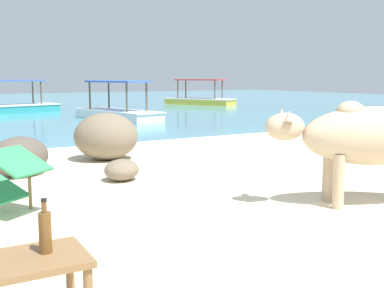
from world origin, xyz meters
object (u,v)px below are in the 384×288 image
deck_chair_far (7,178)px  boat_teal (11,106)px  cow (369,137)px  boat_white (118,111)px  boat_yellow (200,99)px  low_bench_table (12,275)px  bottle (45,231)px

deck_chair_far → boat_teal: boat_teal is taller
cow → boat_white: 11.60m
boat_teal → boat_yellow: (9.28, 1.00, 0.00)m
boat_teal → cow: bearing=80.9°
deck_chair_far → boat_yellow: bearing=-72.3°
low_bench_table → boat_teal: boat_teal is taller
cow → bottle: cow is taller
cow → boat_white: bearing=-71.9°
low_bench_table → boat_white: 13.61m
cow → bottle: bearing=40.7°
boat_teal → boat_yellow: bearing=173.7°
boat_yellow → bottle: bearing=-61.7°
boat_yellow → boat_teal: bearing=-112.3°
boat_teal → boat_white: size_ratio=1.00×
bottle → deck_chair_far: size_ratio=0.32×
bottle → cow: bearing=14.7°
cow → boat_teal: (-0.93, 16.36, -0.50)m
boat_yellow → boat_white: bearing=-77.3°
low_bench_table → boat_white: bearing=67.5°
deck_chair_far → boat_teal: 15.03m
cow → bottle: 3.81m
deck_chair_far → boat_yellow: 19.75m
boat_teal → boat_white: (2.53, -4.88, 0.00)m
low_bench_table → deck_chair_far: (0.38, 2.54, -0.00)m
low_bench_table → bottle: size_ratio=2.60×
bottle → boat_white: 13.53m
cow → boat_yellow: bearing=-89.7°
boat_teal → bottle: bearing=68.6°
low_bench_table → cow: bearing=15.6°
low_bench_table → boat_yellow: 22.04m
low_bench_table → boat_yellow: size_ratio=0.20×
bottle → boat_yellow: boat_yellow is taller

